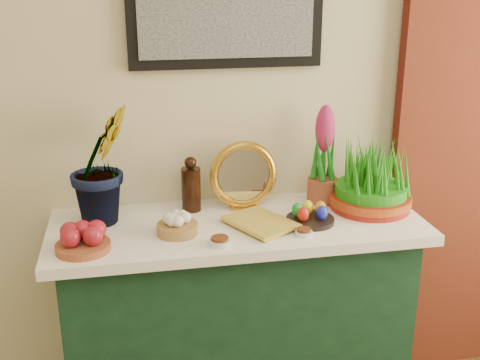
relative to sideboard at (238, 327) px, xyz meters
name	(u,v)px	position (x,y,z in m)	size (l,w,h in m)	color
sideboard	(238,327)	(0.00, 0.00, 0.00)	(1.30, 0.45, 0.85)	#153C22
tablecloth	(238,226)	(0.00, 0.00, 0.45)	(1.40, 0.55, 0.04)	white
hyacinth_green	(100,146)	(-0.49, 0.10, 0.76)	(0.29, 0.25, 0.59)	#19761A
apple_bowl	(82,240)	(-0.56, -0.15, 0.50)	(0.19, 0.19, 0.09)	brown
garlic_basket	(177,225)	(-0.23, -0.08, 0.50)	(0.17, 0.17, 0.08)	#AA8644
vinegar_cruet	(191,187)	(-0.16, 0.14, 0.56)	(0.08, 0.08, 0.22)	black
mirror	(244,176)	(0.05, 0.14, 0.60)	(0.27, 0.08, 0.27)	gold
book	(241,229)	(-0.01, -0.11, 0.48)	(0.17, 0.25, 0.03)	gold
spice_dish_left	(220,241)	(-0.10, -0.20, 0.48)	(0.08, 0.08, 0.03)	silver
spice_dish_right	(304,232)	(0.21, -0.17, 0.48)	(0.06, 0.06, 0.03)	silver
egg_plate	(310,215)	(0.26, -0.06, 0.49)	(0.21, 0.21, 0.07)	black
hyacinth_pink	(324,159)	(0.38, 0.13, 0.65)	(0.12, 0.12, 0.40)	#98482F
wheatgrass_sabzeh	(371,180)	(0.54, 0.03, 0.58)	(0.32, 0.32, 0.26)	maroon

